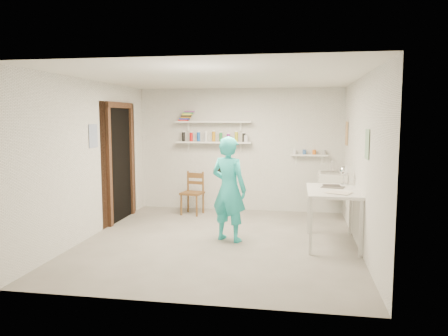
% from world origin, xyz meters
% --- Properties ---
extents(floor, '(4.00, 4.50, 0.02)m').
position_xyz_m(floor, '(0.00, 0.00, -0.01)').
color(floor, slate).
rests_on(floor, ground).
extents(ceiling, '(4.00, 4.50, 0.02)m').
position_xyz_m(ceiling, '(0.00, 0.00, 2.41)').
color(ceiling, silver).
rests_on(ceiling, wall_back).
extents(wall_back, '(4.00, 0.02, 2.40)m').
position_xyz_m(wall_back, '(0.00, 2.26, 1.20)').
color(wall_back, silver).
rests_on(wall_back, ground).
extents(wall_front, '(4.00, 0.02, 2.40)m').
position_xyz_m(wall_front, '(0.00, -2.26, 1.20)').
color(wall_front, silver).
rests_on(wall_front, ground).
extents(wall_left, '(0.02, 4.50, 2.40)m').
position_xyz_m(wall_left, '(-2.01, 0.00, 1.20)').
color(wall_left, silver).
rests_on(wall_left, ground).
extents(wall_right, '(0.02, 4.50, 2.40)m').
position_xyz_m(wall_right, '(2.01, 0.00, 1.20)').
color(wall_right, silver).
rests_on(wall_right, ground).
extents(doorway_recess, '(0.02, 0.90, 2.00)m').
position_xyz_m(doorway_recess, '(-1.99, 1.05, 1.00)').
color(doorway_recess, black).
rests_on(doorway_recess, wall_left).
extents(corridor_box, '(1.40, 1.50, 2.10)m').
position_xyz_m(corridor_box, '(-2.70, 1.05, 1.05)').
color(corridor_box, brown).
rests_on(corridor_box, ground).
extents(door_lintel, '(0.06, 1.05, 0.10)m').
position_xyz_m(door_lintel, '(-1.97, 1.05, 2.05)').
color(door_lintel, brown).
rests_on(door_lintel, wall_left).
extents(door_jamb_near, '(0.06, 0.10, 2.00)m').
position_xyz_m(door_jamb_near, '(-1.97, 0.55, 1.00)').
color(door_jamb_near, brown).
rests_on(door_jamb_near, ground).
extents(door_jamb_far, '(0.06, 0.10, 2.00)m').
position_xyz_m(door_jamb_far, '(-1.97, 1.55, 1.00)').
color(door_jamb_far, brown).
rests_on(door_jamb_far, ground).
extents(shelf_lower, '(1.50, 0.22, 0.03)m').
position_xyz_m(shelf_lower, '(-0.50, 2.13, 1.35)').
color(shelf_lower, white).
rests_on(shelf_lower, wall_back).
extents(shelf_upper, '(1.50, 0.22, 0.03)m').
position_xyz_m(shelf_upper, '(-0.50, 2.13, 1.75)').
color(shelf_upper, white).
rests_on(shelf_upper, wall_back).
extents(ledge_shelf, '(0.70, 0.14, 0.03)m').
position_xyz_m(ledge_shelf, '(1.35, 2.17, 1.12)').
color(ledge_shelf, white).
rests_on(ledge_shelf, wall_back).
extents(poster_left, '(0.01, 0.28, 0.36)m').
position_xyz_m(poster_left, '(-1.99, 0.05, 1.55)').
color(poster_left, '#334C7F').
rests_on(poster_left, wall_left).
extents(poster_right_a, '(0.01, 0.34, 0.42)m').
position_xyz_m(poster_right_a, '(1.99, 1.80, 1.55)').
color(poster_right_a, '#995933').
rests_on(poster_right_a, wall_right).
extents(poster_right_b, '(0.01, 0.30, 0.38)m').
position_xyz_m(poster_right_b, '(1.99, -0.55, 1.50)').
color(poster_right_b, '#3F724C').
rests_on(poster_right_b, wall_right).
extents(belfast_sink, '(0.48, 0.60, 0.30)m').
position_xyz_m(belfast_sink, '(1.75, 1.70, 0.70)').
color(belfast_sink, white).
rests_on(belfast_sink, wall_right).
extents(man, '(0.67, 0.57, 1.56)m').
position_xyz_m(man, '(0.13, 0.04, 0.78)').
color(man, '#26BFBD').
rests_on(man, ground).
extents(wall_clock, '(0.27, 0.14, 0.28)m').
position_xyz_m(wall_clock, '(0.05, 0.24, 1.04)').
color(wall_clock, beige).
rests_on(wall_clock, man).
extents(wooden_chair, '(0.44, 0.43, 0.81)m').
position_xyz_m(wooden_chair, '(-0.83, 1.69, 0.41)').
color(wooden_chair, brown).
rests_on(wooden_chair, ground).
extents(work_table, '(0.72, 1.21, 0.80)m').
position_xyz_m(work_table, '(1.64, 0.10, 0.40)').
color(work_table, silver).
rests_on(work_table, ground).
extents(desk_lamp, '(0.15, 0.15, 0.15)m').
position_xyz_m(desk_lamp, '(1.84, 0.58, 1.02)').
color(desk_lamp, white).
rests_on(desk_lamp, work_table).
extents(spray_cans, '(1.31, 0.06, 0.17)m').
position_xyz_m(spray_cans, '(-0.50, 2.13, 1.45)').
color(spray_cans, black).
rests_on(spray_cans, shelf_lower).
extents(book_stack, '(0.30, 0.14, 0.20)m').
position_xyz_m(book_stack, '(-1.04, 2.13, 1.86)').
color(book_stack, red).
rests_on(book_stack, shelf_upper).
extents(ledge_pots, '(0.48, 0.07, 0.09)m').
position_xyz_m(ledge_pots, '(1.35, 2.17, 1.18)').
color(ledge_pots, silver).
rests_on(ledge_pots, ledge_shelf).
extents(papers, '(0.30, 0.22, 0.02)m').
position_xyz_m(papers, '(1.64, 0.10, 0.81)').
color(papers, silver).
rests_on(papers, work_table).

